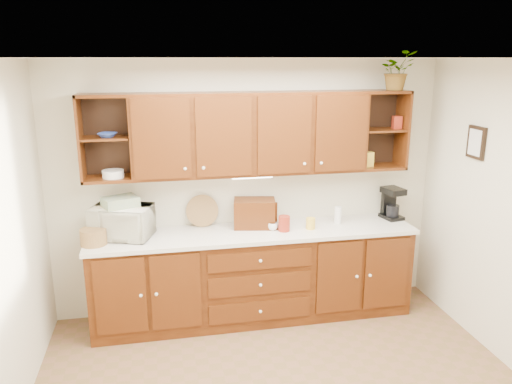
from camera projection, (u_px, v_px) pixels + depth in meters
name	position (u px, v px, depth m)	size (l,w,h in m)	color
ceiling	(297.00, 58.00, 3.16)	(4.00, 4.00, 0.00)	white
back_wall	(248.00, 188.00, 5.16)	(4.00, 4.00, 0.00)	beige
base_cabinets	(254.00, 276.00, 5.09)	(3.20, 0.60, 0.90)	#381606
countertop	(254.00, 233.00, 4.96)	(3.24, 0.64, 0.04)	white
upper_cabinets	(252.00, 133.00, 4.85)	(3.20, 0.33, 0.80)	#381606
undercabinet_light	(252.00, 177.00, 4.91)	(0.40, 0.05, 0.03)	white
framed_picture	(476.00, 142.00, 4.58)	(0.03, 0.24, 0.30)	black
wicker_basket	(93.00, 237.00, 4.57)	(0.24, 0.24, 0.15)	olive
microwave	(122.00, 222.00, 4.75)	(0.55, 0.37, 0.30)	white
towel_stack	(120.00, 202.00, 4.69)	(0.31, 0.23, 0.09)	#C1BD5A
wine_bottle	(146.00, 220.00, 4.81)	(0.08, 0.08, 0.29)	black
woven_tray	(203.00, 225.00, 5.10)	(0.33, 0.33, 0.02)	olive
bread_box	(254.00, 213.00, 5.04)	(0.41, 0.26, 0.29)	#381606
mug_tree	(276.00, 224.00, 5.03)	(0.24, 0.24, 0.27)	#381606
canister_red	(284.00, 224.00, 4.93)	(0.11, 0.11, 0.15)	maroon
canister_white	(338.00, 215.00, 5.16)	(0.07, 0.07, 0.18)	white
canister_yellow	(311.00, 223.00, 5.00)	(0.09, 0.09, 0.11)	gold
coffee_maker	(391.00, 203.00, 5.32)	(0.22, 0.26, 0.34)	black
bowl_stack	(108.00, 135.00, 4.56)	(0.17, 0.17, 0.04)	#2A449C
plate_stack	(113.00, 174.00, 4.65)	(0.20, 0.20, 0.07)	white
pantry_box_yellow	(369.00, 159.00, 5.12)	(0.08, 0.07, 0.15)	gold
pantry_box_red	(397.00, 122.00, 5.11)	(0.09, 0.08, 0.13)	maroon
potted_plant	(397.00, 71.00, 4.91)	(0.35, 0.30, 0.38)	#999999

